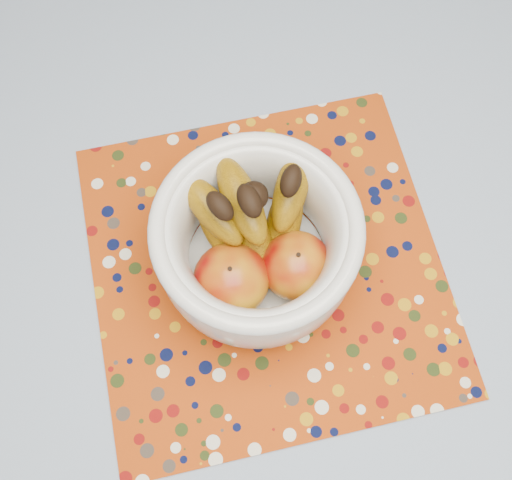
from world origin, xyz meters
TOP-DOWN VIEW (x-y plane):
  - table at (0.00, 0.00)m, footprint 1.20×1.20m
  - tablecloth at (0.00, 0.00)m, footprint 1.32×1.32m
  - placemat at (-0.05, 0.08)m, footprint 0.46×0.46m
  - fruit_bowl at (-0.06, 0.08)m, footprint 0.23×0.23m

SIDE VIEW (x-z plane):
  - table at x=0.00m, z-range 0.30..1.05m
  - tablecloth at x=0.00m, z-range 0.75..0.76m
  - placemat at x=-0.05m, z-range 0.76..0.76m
  - fruit_bowl at x=-0.06m, z-range 0.75..0.94m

